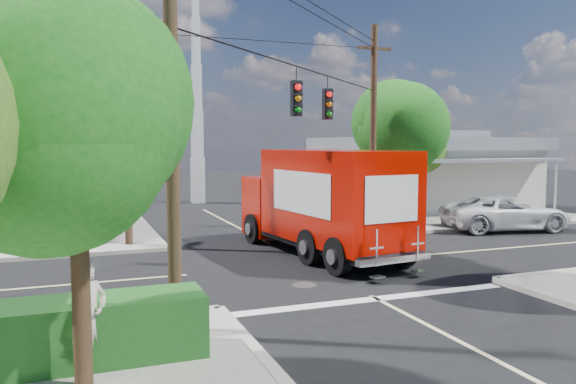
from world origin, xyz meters
TOP-DOWN VIEW (x-y plane):
  - ground at (0.00, 0.00)m, footprint 120.00×120.00m
  - sidewalk_ne at (10.88, 10.88)m, footprint 14.12×14.12m
  - road_markings at (0.00, -1.47)m, footprint 32.00×32.00m
  - building_ne at (12.50, 11.97)m, footprint 11.80×10.20m
  - radio_tower at (0.50, 20.00)m, footprint 0.80×0.80m
  - tree_sw_front at (-6.99, -7.54)m, footprint 3.88×3.78m
  - tree_ne_front at (7.21, 6.76)m, footprint 4.21×4.14m
  - tree_ne_back at (9.81, 8.96)m, footprint 3.77×3.66m
  - palm_nw_front at (-7.50, 7.50)m, footprint 3.01×3.08m
  - palm_nw_back at (-9.50, 9.00)m, footprint 3.01×3.08m
  - utility_poles at (-1.58, 1.60)m, footprint 12.00×10.68m
  - picket_fence at (-7.80, -5.60)m, footprint 5.94×0.06m
  - hedge_sw at (-8.00, -6.40)m, footprint 6.20×1.20m
  - vending_boxes at (6.50, 6.20)m, footprint 1.90×0.50m
  - delivery_truck at (1.04, 1.33)m, footprint 3.60×8.75m
  - parked_car at (11.06, 3.47)m, footprint 6.03×3.60m
  - pedestrian at (-6.89, -6.92)m, footprint 0.82×0.79m

SIDE VIEW (x-z plane):
  - ground at x=0.00m, z-range 0.00..0.00m
  - road_markings at x=0.00m, z-range 0.00..0.01m
  - sidewalk_ne at x=10.88m, z-range 0.00..0.14m
  - picket_fence at x=-7.80m, z-range 0.18..1.18m
  - hedge_sw at x=-8.00m, z-range 0.14..1.24m
  - vending_boxes at x=6.50m, z-range 0.14..1.24m
  - parked_car at x=11.06m, z-range 0.00..1.57m
  - pedestrian at x=-6.89m, z-range 0.14..2.03m
  - delivery_truck at x=1.04m, z-range 0.03..3.72m
  - building_ne at x=12.50m, z-range 0.07..4.57m
  - tree_ne_back at x=9.81m, z-range 1.27..7.10m
  - tree_sw_front at x=-6.99m, z-range 1.32..7.35m
  - palm_nw_back at x=-9.50m, z-range 2.08..7.27m
  - utility_poles at x=-1.58m, z-range 0.17..9.17m
  - tree_ne_front at x=7.21m, z-range 1.44..8.09m
  - palm_nw_front at x=-7.50m, z-range 2.25..7.84m
  - radio_tower at x=0.50m, z-range -2.86..14.14m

